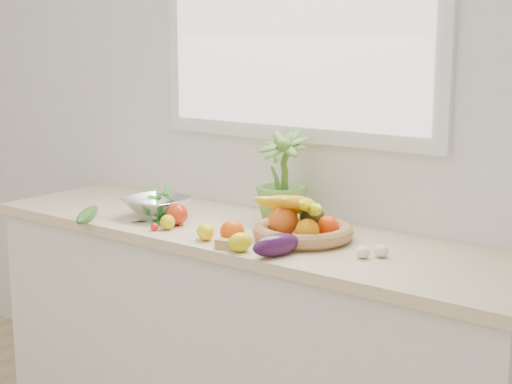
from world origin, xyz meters
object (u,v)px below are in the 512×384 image
Objects in this scene: eggplant at (276,245)px; fruit_basket at (302,225)px; apple at (177,215)px; colander_with_spinach at (157,201)px; cucumber at (87,215)px; potted_herb at (282,177)px.

eggplant is 0.23m from fruit_basket.
colander_with_spinach is at bearing 162.84° from apple.
cucumber is at bearing -176.60° from eggplant.
fruit_basket is (0.19, -0.14, -0.13)m from potted_herb.
eggplant is 0.87m from cucumber.
apple is 0.42m from potted_herb.
cucumber is (-0.87, -0.05, -0.01)m from eggplant.
colander_with_spinach is (0.17, 0.21, 0.04)m from cucumber.
potted_herb is 0.93× the size of fruit_basket.
eggplant is 0.53× the size of potted_herb.
apple is 0.36m from cucumber.
cucumber is 0.87m from fruit_basket.
colander_with_spinach is (-0.65, -0.07, 0.01)m from fruit_basket.
eggplant is at bearing -77.02° from fruit_basket.
eggplant is at bearing -12.64° from colander_with_spinach.
potted_herb is 1.37× the size of colander_with_spinach.
colander_with_spinach is at bearing -174.14° from fruit_basket.
potted_herb is at bearing 39.81° from apple.
fruit_basket is at bearing 5.86° from colander_with_spinach.
potted_herb is (0.63, 0.42, 0.16)m from cucumber.
potted_herb is at bearing 24.35° from colander_with_spinach.
apple is at bearing 168.66° from eggplant.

